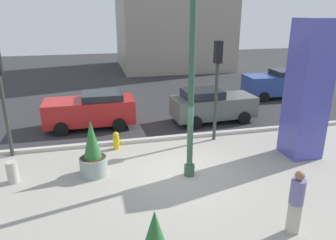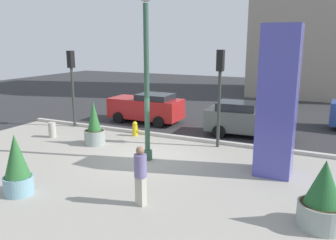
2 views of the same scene
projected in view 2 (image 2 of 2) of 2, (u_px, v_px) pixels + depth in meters
The scene contains 15 objects.
ground_plane at pixel (183, 134), 17.47m from camera, with size 60.00×60.00×0.00m, color #2D2D30.
plaza_pavement at pixel (118, 174), 12.18m from camera, with size 18.00×10.00×0.02m, color #9E998E.
curb_strip at pixel (176, 137), 16.67m from camera, with size 18.00×0.24×0.16m, color #B7B2A8.
lamp_post at pixel (147, 83), 12.99m from camera, with size 0.44×0.44×6.30m.
art_pillar_blue at pixel (278, 102), 11.68m from camera, with size 1.23×1.23×5.19m, color #4C4CAD.
potted_plant_near_right at pixel (94, 128), 15.56m from camera, with size 0.95×0.95×2.02m.
potted_plant_by_pillar at pixel (17, 167), 10.40m from camera, with size 0.90×0.90×1.92m.
potted_plant_near_left at pixel (323, 199), 8.54m from camera, with size 1.18×1.18×1.80m.
fire_hydrant at pixel (135, 129), 17.04m from camera, with size 0.36×0.26×0.75m.
concrete_bollard at pixel (52, 130), 16.80m from camera, with size 0.36×0.36×0.75m, color #B2ADA3.
traffic_light_far_side at pixel (72, 76), 18.43m from camera, with size 0.28×0.42×4.15m.
traffic_light_corner at pixel (220, 83), 14.71m from camera, with size 0.28×0.42×4.28m.
car_curb_west at pixel (248, 119), 16.94m from camera, with size 4.28×2.12×1.69m.
car_intersection at pixel (147, 107), 19.90m from camera, with size 4.24×2.05×1.70m.
pedestrian_by_curb at pixel (141, 173), 9.66m from camera, with size 0.44×0.44×1.77m.
Camera 2 is at (6.50, -11.58, 4.60)m, focal length 36.56 mm.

